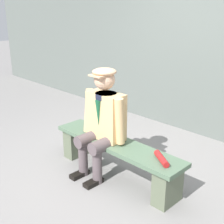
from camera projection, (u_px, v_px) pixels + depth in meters
name	position (u px, v px, depth m)	size (l,w,h in m)	color
ground_plane	(116.00, 175.00, 3.58)	(30.00, 30.00, 0.00)	gray
bench	(116.00, 154.00, 3.49)	(1.74, 0.37, 0.43)	#506951
seated_man	(102.00, 118.00, 3.42)	(0.61, 0.56, 1.27)	tan
rolled_magazine	(161.00, 159.00, 3.00)	(0.06, 0.06, 0.27)	#B21E1E
stadium_wall	(206.00, 58.00, 4.46)	(12.00, 0.24, 2.34)	#5A615C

